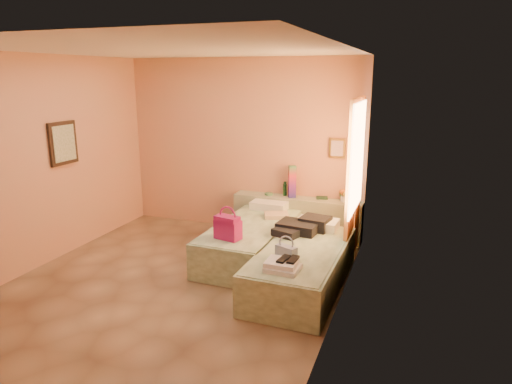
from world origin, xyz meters
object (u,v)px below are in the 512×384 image
at_px(headboard_ledge, 297,217).
at_px(blue_handbag, 286,253).
at_px(bed_left, 252,241).
at_px(water_bottle, 285,189).
at_px(bed_right, 302,268).
at_px(flower_vase, 344,194).
at_px(towel_stack, 283,266).
at_px(green_book, 322,198).
at_px(magenta_handbag, 228,227).

xyz_separation_m(headboard_ledge, blue_handbag, (0.43, -2.08, 0.25)).
bearing_deg(bed_left, water_bottle, 83.51).
xyz_separation_m(headboard_ledge, bed_right, (0.52, -1.70, -0.08)).
bearing_deg(headboard_ledge, flower_vase, 2.57).
bearing_deg(towel_stack, green_book, 92.52).
bearing_deg(water_bottle, green_book, 1.34).
height_order(bed_left, water_bottle, water_bottle).
bearing_deg(water_bottle, magenta_handbag, -97.44).
xyz_separation_m(headboard_ledge, bed_left, (-0.38, -1.05, -0.08)).
relative_size(bed_right, towel_stack, 5.71).
bearing_deg(towel_stack, water_bottle, 106.11).
xyz_separation_m(water_bottle, towel_stack, (0.71, -2.45, -0.21)).
height_order(bed_right, water_bottle, water_bottle).
bearing_deg(magenta_handbag, bed_left, 94.89).
relative_size(green_book, blue_handbag, 0.72).
bearing_deg(bed_left, bed_right, -34.57).
distance_m(bed_right, flower_vase, 1.82).
bearing_deg(headboard_ledge, water_bottle, 164.30).
bearing_deg(green_book, towel_stack, -102.12).
distance_m(water_bottle, green_book, 0.61).
bearing_deg(water_bottle, bed_right, -67.00).
distance_m(flower_vase, magenta_handbag, 2.09).
relative_size(bed_left, green_book, 11.33).
bearing_deg(green_book, magenta_handbag, -129.72).
xyz_separation_m(headboard_ledge, magenta_handbag, (-0.45, -1.70, 0.33)).
distance_m(headboard_ledge, flower_vase, 0.85).
height_order(magenta_handbag, towel_stack, magenta_handbag).
height_order(bed_left, flower_vase, flower_vase).
distance_m(water_bottle, magenta_handbag, 1.78).
relative_size(bed_right, water_bottle, 9.19).
bearing_deg(magenta_handbag, water_bottle, 94.35).
height_order(bed_left, bed_right, same).
distance_m(headboard_ledge, blue_handbag, 2.14).
relative_size(green_book, magenta_handbag, 0.54).
bearing_deg(towel_stack, magenta_handbag, 143.53).
xyz_separation_m(green_book, towel_stack, (0.11, -2.47, -0.11)).
xyz_separation_m(headboard_ledge, towel_stack, (0.49, -2.39, 0.23)).
distance_m(headboard_ledge, bed_right, 1.78).
relative_size(headboard_ledge, green_book, 11.62).
height_order(bed_right, flower_vase, flower_vase).
bearing_deg(bed_right, headboard_ledge, 108.43).
height_order(headboard_ledge, towel_stack, headboard_ledge).
bearing_deg(towel_stack, blue_handbag, 99.89).
relative_size(headboard_ledge, blue_handbag, 8.33).
relative_size(flower_vase, towel_stack, 0.65).
bearing_deg(bed_left, towel_stack, -56.04).
xyz_separation_m(flower_vase, magenta_handbag, (-1.18, -1.73, -0.11)).
bearing_deg(flower_vase, water_bottle, 178.16).
bearing_deg(flower_vase, bed_left, -135.40).
distance_m(magenta_handbag, blue_handbag, 0.97).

